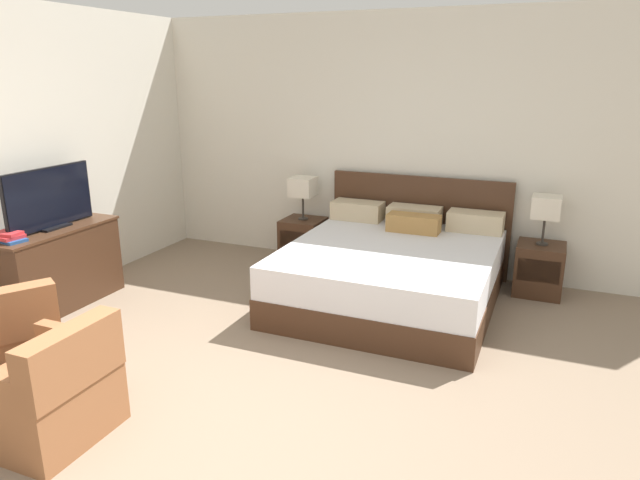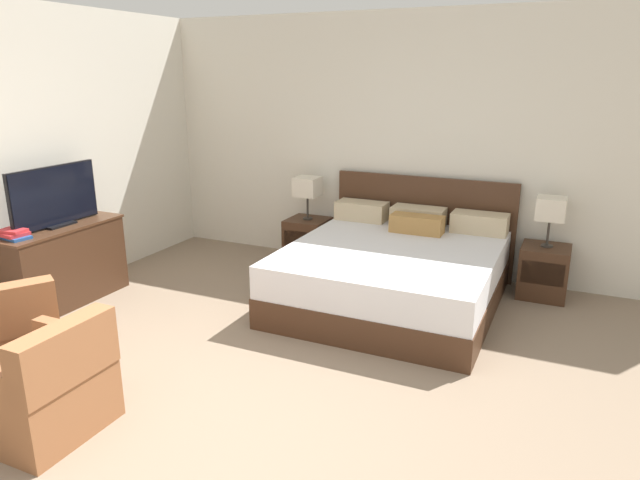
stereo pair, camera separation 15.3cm
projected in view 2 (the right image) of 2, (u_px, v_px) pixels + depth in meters
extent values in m
plane|color=#84705B|center=(183.00, 461.00, 3.28)|extent=(11.49, 11.49, 0.00)
cube|color=silver|center=(395.00, 144.00, 6.25)|extent=(6.75, 0.06, 2.78)
cube|color=silver|center=(40.00, 155.00, 5.42)|extent=(0.06, 5.63, 2.78)
cube|color=#422819|center=(391.00, 291.00, 5.45)|extent=(1.90, 2.07, 0.28)
cube|color=silver|center=(392.00, 262.00, 5.37)|extent=(1.88, 2.05, 0.29)
cube|color=#422819|center=(422.00, 225.00, 6.26)|extent=(1.97, 0.05, 1.07)
cube|color=#C6B28E|center=(362.00, 211.00, 6.31)|extent=(0.56, 0.28, 0.20)
cube|color=#C6B28E|center=(418.00, 217.00, 6.05)|extent=(0.56, 0.28, 0.20)
cube|color=#C6B28E|center=(480.00, 223.00, 5.79)|extent=(0.56, 0.28, 0.20)
cube|color=#A87A42|center=(417.00, 224.00, 5.79)|extent=(0.53, 0.22, 0.18)
cube|color=#422819|center=(308.00, 240.00, 6.67)|extent=(0.46, 0.45, 0.51)
cube|color=black|center=(299.00, 241.00, 6.46)|extent=(0.39, 0.01, 0.23)
cube|color=#422819|center=(544.00, 271.00, 5.63)|extent=(0.46, 0.45, 0.51)
cube|color=black|center=(542.00, 273.00, 5.42)|extent=(0.39, 0.01, 0.23)
cylinder|color=#332D28|center=(308.00, 218.00, 6.59)|extent=(0.11, 0.11, 0.02)
cylinder|color=#332D28|center=(308.00, 207.00, 6.55)|extent=(0.02, 0.02, 0.26)
cube|color=beige|center=(307.00, 187.00, 6.49)|extent=(0.27, 0.27, 0.22)
cylinder|color=#332D28|center=(547.00, 246.00, 5.55)|extent=(0.11, 0.11, 0.02)
cylinder|color=#332D28|center=(548.00, 232.00, 5.51)|extent=(0.02, 0.02, 0.26)
cube|color=beige|center=(551.00, 208.00, 5.45)|extent=(0.27, 0.27, 0.22)
cube|color=#422819|center=(62.00, 265.00, 5.45)|extent=(0.46, 1.20, 0.76)
cube|color=#482C1C|center=(57.00, 227.00, 5.34)|extent=(0.48, 1.23, 0.02)
cube|color=black|center=(58.00, 225.00, 5.35)|extent=(0.18, 0.30, 0.02)
cube|color=black|center=(54.00, 196.00, 5.27)|extent=(0.04, 0.95, 0.56)
cube|color=black|center=(56.00, 196.00, 5.26)|extent=(0.01, 0.92, 0.53)
cube|color=#234C8E|center=(16.00, 237.00, 4.93)|extent=(0.28, 0.20, 0.03)
cube|color=#B7282D|center=(13.00, 234.00, 4.94)|extent=(0.25, 0.21, 0.03)
cube|color=#B7282D|center=(13.00, 231.00, 4.93)|extent=(0.23, 0.17, 0.03)
cube|color=#935B38|center=(6.00, 347.00, 4.21)|extent=(0.93, 0.93, 0.40)
cube|color=#935B38|center=(2.00, 312.00, 3.89)|extent=(0.49, 0.66, 0.36)
cube|color=#935B38|center=(44.00, 302.00, 4.29)|extent=(0.58, 0.40, 0.18)
cube|color=#935B38|center=(41.00, 400.00, 3.53)|extent=(0.68, 0.68, 0.40)
cube|color=#935B38|center=(65.00, 354.00, 3.31)|extent=(0.16, 0.68, 0.36)
cube|color=#935B38|center=(73.00, 338.00, 3.70)|extent=(0.63, 0.09, 0.18)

